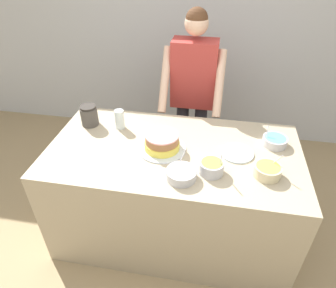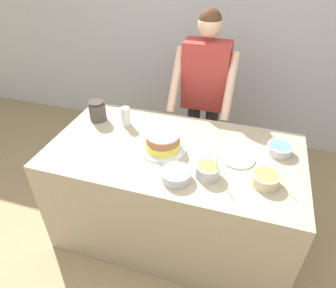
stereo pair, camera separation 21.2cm
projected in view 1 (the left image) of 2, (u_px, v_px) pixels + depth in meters
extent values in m
plane|color=tan|center=(162.00, 278.00, 2.34)|extent=(14.00, 14.00, 0.00)
cube|color=silver|center=(199.00, 30.00, 3.33)|extent=(10.00, 0.05, 2.60)
cube|color=tan|center=(173.00, 193.00, 2.47)|extent=(1.87, 0.99, 0.90)
cylinder|color=#2D2D38|center=(182.00, 137.00, 3.20)|extent=(0.12, 0.12, 0.82)
cylinder|color=#2D2D38|center=(199.00, 139.00, 3.17)|extent=(0.12, 0.12, 0.82)
cube|color=#B23833|center=(194.00, 74.00, 2.76)|extent=(0.41, 0.23, 0.62)
cylinder|color=beige|center=(165.00, 80.00, 2.67)|extent=(0.07, 0.40, 0.52)
cylinder|color=beige|center=(220.00, 84.00, 2.60)|extent=(0.07, 0.40, 0.52)
sphere|color=beige|center=(197.00, 23.00, 2.50)|extent=(0.21, 0.21, 0.21)
sphere|color=#51331E|center=(197.00, 19.00, 2.48)|extent=(0.19, 0.19, 0.19)
cylinder|color=silver|center=(162.00, 148.00, 2.21)|extent=(0.35, 0.35, 0.01)
cylinder|color=#F2DB4C|center=(162.00, 145.00, 2.19)|extent=(0.26, 0.26, 0.05)
cylinder|color=#9E663D|center=(162.00, 139.00, 2.16)|extent=(0.24, 0.24, 0.05)
cylinder|color=pink|center=(162.00, 135.00, 2.14)|extent=(0.24, 0.24, 0.01)
cylinder|color=silver|center=(181.00, 174.00, 1.93)|extent=(0.20, 0.20, 0.06)
cylinder|color=white|center=(181.00, 171.00, 1.92)|extent=(0.17, 0.17, 0.01)
cylinder|color=silver|center=(181.00, 160.00, 1.95)|extent=(0.07, 0.02, 0.17)
cylinder|color=silver|center=(275.00, 141.00, 2.23)|extent=(0.18, 0.18, 0.06)
cylinder|color=#60B7E0|center=(275.00, 138.00, 2.22)|extent=(0.16, 0.16, 0.01)
cylinder|color=silver|center=(267.00, 135.00, 2.22)|extent=(0.01, 0.07, 0.14)
cylinder|color=silver|center=(211.00, 167.00, 1.97)|extent=(0.16, 0.16, 0.09)
cylinder|color=olive|center=(212.00, 163.00, 1.95)|extent=(0.14, 0.14, 0.01)
cylinder|color=silver|center=(221.00, 162.00, 1.92)|extent=(0.02, 0.08, 0.19)
cylinder|color=beige|center=(267.00, 171.00, 1.95)|extent=(0.18, 0.18, 0.08)
cylinder|color=#F2DB4C|center=(268.00, 167.00, 1.93)|extent=(0.15, 0.15, 0.01)
cylinder|color=silver|center=(275.00, 162.00, 1.95)|extent=(0.07, 0.07, 0.16)
cylinder|color=silver|center=(120.00, 119.00, 2.40)|extent=(0.07, 0.07, 0.16)
cylinder|color=silver|center=(237.00, 153.00, 2.16)|extent=(0.24, 0.24, 0.01)
cylinder|color=#4C4742|center=(89.00, 116.00, 2.44)|extent=(0.14, 0.14, 0.15)
cylinder|color=#322D28|center=(88.00, 107.00, 2.39)|extent=(0.13, 0.13, 0.02)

